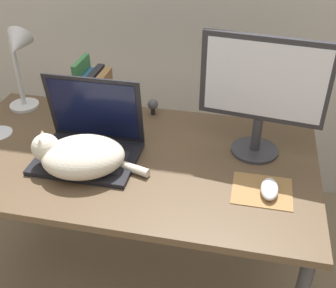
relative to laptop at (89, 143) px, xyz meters
name	(u,v)px	position (x,y,z in m)	size (l,w,h in m)	color
desk	(129,169)	(0.14, 0.03, -0.12)	(1.41, 0.77, 0.71)	brown
laptop	(89,143)	(0.00, 0.00, 0.00)	(0.37, 0.28, 0.29)	black
cat	(80,156)	(0.01, -0.10, 0.01)	(0.42, 0.30, 0.15)	beige
external_monitor	(263,90)	(0.61, 0.15, 0.21)	(0.45, 0.18, 0.46)	#333338
mousepad	(262,191)	(0.64, -0.08, -0.05)	(0.20, 0.17, 0.00)	olive
computer_mouse	(269,189)	(0.67, -0.09, -0.03)	(0.06, 0.11, 0.04)	silver
book_row	(95,92)	(-0.09, 0.32, 0.05)	(0.12, 0.16, 0.25)	#387A42
desk_lamp	(18,57)	(-0.39, 0.27, 0.20)	(0.17, 0.17, 0.39)	silver
webcam	(153,105)	(0.16, 0.36, -0.01)	(0.05, 0.05, 0.07)	#232328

